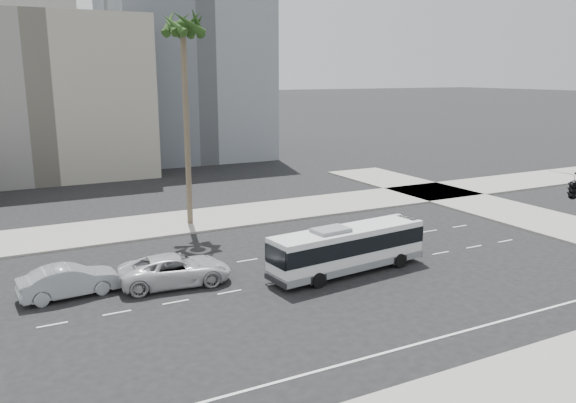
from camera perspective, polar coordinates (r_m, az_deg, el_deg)
ground at (r=34.01m, az=3.63°, el=-7.33°), size 700.00×700.00×0.00m
sidewalk_north at (r=47.35m, az=-6.06°, el=-1.50°), size 120.00×7.00×0.15m
cross_block_east at (r=48.66m, az=26.47°, el=-2.40°), size 7.00×60.00×0.15m
midrise_beige_west at (r=72.51m, az=-24.12°, el=9.54°), size 24.00×18.00×18.00m
midrise_gray_center at (r=83.05m, az=-10.48°, el=13.45°), size 20.00×20.00×26.00m
civic_tower at (r=279.03m, az=-25.47°, el=17.13°), size 42.00×42.00×129.00m
highrise_right at (r=265.61m, az=-14.57°, el=17.37°), size 26.00×26.00×70.00m
highrise_far at (r=300.64m, az=-11.04°, el=15.99°), size 22.00×22.00×60.00m
city_bus at (r=34.07m, az=6.03°, el=-4.62°), size 10.35×3.30×2.92m
car_a at (r=32.80m, az=-11.22°, el=-6.73°), size 3.49×6.47×1.72m
car_b at (r=32.71m, az=-21.04°, el=-7.43°), size 2.21×5.30×1.70m
palm_near at (r=44.06m, az=-10.49°, el=16.42°), size 4.80×4.80×16.16m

